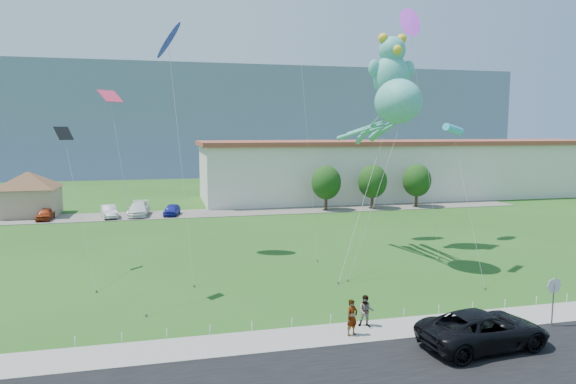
{
  "coord_description": "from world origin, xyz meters",
  "views": [
    {
      "loc": [
        -8.85,
        -24.85,
        9.65
      ],
      "look_at": [
        -0.97,
        8.0,
        5.59
      ],
      "focal_mm": 32.0,
      "sensor_mm": 36.0,
      "label": 1
    }
  ],
  "objects_px": {
    "pavilion": "(28,189)",
    "suv": "(484,329)",
    "stop_sign": "(554,290)",
    "pedestrian_left": "(352,317)",
    "parked_car_red": "(45,214)",
    "octopus_kite": "(390,112)",
    "teddy_bear_kite": "(392,72)",
    "pedestrian_right": "(366,311)",
    "parked_car_silver": "(109,211)",
    "parked_car_white": "(139,209)",
    "parked_car_blue": "(172,210)",
    "warehouse": "(409,168)"
  },
  "relations": [
    {
      "from": "suv",
      "to": "octopus_kite",
      "type": "distance_m",
      "value": 17.94
    },
    {
      "from": "warehouse",
      "to": "teddy_bear_kite",
      "type": "distance_m",
      "value": 35.9
    },
    {
      "from": "pedestrian_right",
      "to": "octopus_kite",
      "type": "xyz_separation_m",
      "value": [
        6.23,
        11.34,
        10.03
      ]
    },
    {
      "from": "pedestrian_left",
      "to": "parked_car_red",
      "type": "distance_m",
      "value": 43.0
    },
    {
      "from": "parked_car_white",
      "to": "pedestrian_left",
      "type": "bearing_deg",
      "value": -69.44
    },
    {
      "from": "suv",
      "to": "parked_car_silver",
      "type": "bearing_deg",
      "value": 20.59
    },
    {
      "from": "pedestrian_right",
      "to": "octopus_kite",
      "type": "distance_m",
      "value": 16.38
    },
    {
      "from": "warehouse",
      "to": "pedestrian_right",
      "type": "relative_size",
      "value": 38.94
    },
    {
      "from": "pedestrian_right",
      "to": "parked_car_red",
      "type": "relative_size",
      "value": 0.43
    },
    {
      "from": "stop_sign",
      "to": "teddy_bear_kite",
      "type": "height_order",
      "value": "teddy_bear_kite"
    },
    {
      "from": "teddy_bear_kite",
      "to": "parked_car_white",
      "type": "bearing_deg",
      "value": 135.16
    },
    {
      "from": "stop_sign",
      "to": "pedestrian_right",
      "type": "xyz_separation_m",
      "value": [
        -9.01,
        1.97,
        -0.99
      ]
    },
    {
      "from": "parked_car_blue",
      "to": "stop_sign",
      "type": "bearing_deg",
      "value": -53.07
    },
    {
      "from": "pedestrian_left",
      "to": "octopus_kite",
      "type": "height_order",
      "value": "octopus_kite"
    },
    {
      "from": "warehouse",
      "to": "parked_car_white",
      "type": "height_order",
      "value": "warehouse"
    },
    {
      "from": "parked_car_silver",
      "to": "parked_car_blue",
      "type": "height_order",
      "value": "parked_car_silver"
    },
    {
      "from": "parked_car_silver",
      "to": "parked_car_white",
      "type": "distance_m",
      "value": 3.19
    },
    {
      "from": "parked_car_silver",
      "to": "parked_car_white",
      "type": "relative_size",
      "value": 0.79
    },
    {
      "from": "suv",
      "to": "parked_car_white",
      "type": "relative_size",
      "value": 1.13
    },
    {
      "from": "pedestrian_right",
      "to": "parked_car_silver",
      "type": "xyz_separation_m",
      "value": [
        -15.56,
        36.58,
        -0.14
      ]
    },
    {
      "from": "parked_car_white",
      "to": "octopus_kite",
      "type": "xyz_separation_m",
      "value": [
        18.67,
        -25.82,
        10.1
      ]
    },
    {
      "from": "stop_sign",
      "to": "parked_car_red",
      "type": "relative_size",
      "value": 0.68
    },
    {
      "from": "suv",
      "to": "octopus_kite",
      "type": "relative_size",
      "value": 0.45
    },
    {
      "from": "octopus_kite",
      "to": "parked_car_silver",
      "type": "bearing_deg",
      "value": 130.82
    },
    {
      "from": "pedestrian_left",
      "to": "octopus_kite",
      "type": "xyz_separation_m",
      "value": [
        7.27,
        12.18,
        9.96
      ]
    },
    {
      "from": "pedestrian_right",
      "to": "parked_car_white",
      "type": "distance_m",
      "value": 39.19
    },
    {
      "from": "warehouse",
      "to": "pedestrian_left",
      "type": "height_order",
      "value": "warehouse"
    },
    {
      "from": "parked_car_silver",
      "to": "warehouse",
      "type": "bearing_deg",
      "value": 1.26
    },
    {
      "from": "pavilion",
      "to": "pedestrian_left",
      "type": "height_order",
      "value": "pavilion"
    },
    {
      "from": "pavilion",
      "to": "suv",
      "type": "xyz_separation_m",
      "value": [
        28.69,
        -43.63,
        -2.14
      ]
    },
    {
      "from": "stop_sign",
      "to": "suv",
      "type": "distance_m",
      "value": 5.11
    },
    {
      "from": "suv",
      "to": "teddy_bear_kite",
      "type": "xyz_separation_m",
      "value": [
        4.35,
        19.69,
        13.47
      ]
    },
    {
      "from": "suv",
      "to": "pedestrian_right",
      "type": "height_order",
      "value": "suv"
    },
    {
      "from": "suv",
      "to": "parked_car_blue",
      "type": "xyz_separation_m",
      "value": [
        -12.96,
        39.93,
        -0.19
      ]
    },
    {
      "from": "parked_car_red",
      "to": "octopus_kite",
      "type": "distance_m",
      "value": 39.35
    },
    {
      "from": "stop_sign",
      "to": "suv",
      "type": "bearing_deg",
      "value": -163.47
    },
    {
      "from": "octopus_kite",
      "to": "pavilion",
      "type": "bearing_deg",
      "value": 136.76
    },
    {
      "from": "pedestrian_right",
      "to": "parked_car_silver",
      "type": "bearing_deg",
      "value": 135.08
    },
    {
      "from": "suv",
      "to": "pedestrian_right",
      "type": "bearing_deg",
      "value": 45.34
    },
    {
      "from": "pavilion",
      "to": "parked_car_red",
      "type": "xyz_separation_m",
      "value": [
        2.38,
        -3.6,
        -2.34
      ]
    },
    {
      "from": "stop_sign",
      "to": "parked_car_blue",
      "type": "relative_size",
      "value": 0.67
    },
    {
      "from": "parked_car_red",
      "to": "pedestrian_right",
      "type": "bearing_deg",
      "value": -58.31
    },
    {
      "from": "warehouse",
      "to": "octopus_kite",
      "type": "height_order",
      "value": "octopus_kite"
    },
    {
      "from": "stop_sign",
      "to": "pedestrian_left",
      "type": "distance_m",
      "value": 10.15
    },
    {
      "from": "parked_car_blue",
      "to": "suv",
      "type": "bearing_deg",
      "value": -59.86
    },
    {
      "from": "pavilion",
      "to": "stop_sign",
      "type": "bearing_deg",
      "value": -51.56
    },
    {
      "from": "parked_car_white",
      "to": "pavilion",
      "type": "bearing_deg",
      "value": 169.57
    },
    {
      "from": "suv",
      "to": "octopus_kite",
      "type": "bearing_deg",
      "value": -13.59
    },
    {
      "from": "stop_sign",
      "to": "parked_car_silver",
      "type": "relative_size",
      "value": 0.6
    },
    {
      "from": "pavilion",
      "to": "pedestrian_left",
      "type": "distance_m",
      "value": 47.35
    }
  ]
}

